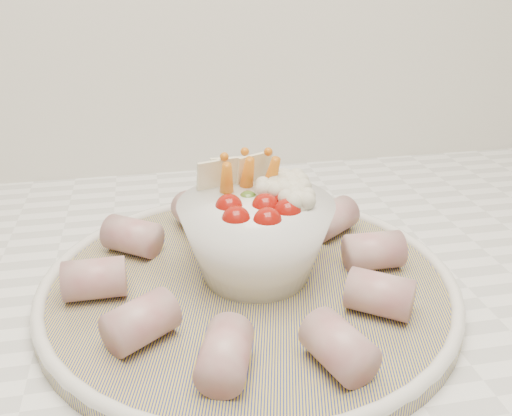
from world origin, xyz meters
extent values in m
cube|color=white|center=(0.00, 1.45, 0.90)|extent=(2.04, 0.62, 0.04)
cylinder|color=navy|center=(0.07, 1.41, 0.93)|extent=(0.47, 0.47, 0.01)
torus|color=white|center=(0.07, 1.41, 0.94)|extent=(0.39, 0.39, 0.01)
sphere|color=maroon|center=(0.06, 1.39, 1.01)|extent=(0.03, 0.03, 0.03)
sphere|color=maroon|center=(0.09, 1.39, 1.01)|extent=(0.03, 0.03, 0.03)
sphere|color=maroon|center=(0.11, 1.40, 1.01)|extent=(0.03, 0.03, 0.03)
sphere|color=maroon|center=(0.06, 1.42, 1.01)|extent=(0.03, 0.03, 0.03)
sphere|color=maroon|center=(0.09, 1.42, 1.01)|extent=(0.03, 0.03, 0.03)
sphere|color=maroon|center=(0.11, 1.42, 1.01)|extent=(0.03, 0.03, 0.03)
sphere|color=#456622|center=(0.08, 1.44, 1.00)|extent=(0.02, 0.02, 0.02)
cone|color=#CB6713|center=(0.06, 1.45, 1.02)|extent=(0.02, 0.04, 0.06)
cone|color=#CB6713|center=(0.08, 1.46, 1.02)|extent=(0.02, 0.04, 0.06)
cone|color=#CB6713|center=(0.10, 1.46, 1.02)|extent=(0.03, 0.04, 0.06)
sphere|color=beige|center=(0.12, 1.43, 1.01)|extent=(0.03, 0.03, 0.03)
sphere|color=beige|center=(0.12, 1.41, 1.01)|extent=(0.03, 0.03, 0.03)
sphere|color=beige|center=(0.12, 1.46, 1.01)|extent=(0.03, 0.03, 0.03)
sphere|color=beige|center=(0.10, 1.44, 1.01)|extent=(0.03, 0.03, 0.03)
cube|color=beige|center=(0.07, 1.47, 1.02)|extent=(0.04, 0.01, 0.04)
cube|color=beige|center=(0.09, 1.47, 1.02)|extent=(0.04, 0.03, 0.04)
cube|color=beige|center=(0.05, 1.46, 1.02)|extent=(0.04, 0.02, 0.04)
cylinder|color=#A14950|center=(0.20, 1.41, 0.95)|extent=(0.05, 0.04, 0.04)
cylinder|color=#A14950|center=(0.18, 1.49, 0.95)|extent=(0.06, 0.06, 0.04)
cylinder|color=#A14950|center=(0.12, 1.54, 0.95)|extent=(0.05, 0.06, 0.04)
cylinder|color=#A14950|center=(0.04, 1.53, 0.95)|extent=(0.05, 0.06, 0.04)
cylinder|color=#A14950|center=(-0.03, 1.49, 0.95)|extent=(0.06, 0.06, 0.04)
cylinder|color=#A14950|center=(-0.06, 1.41, 0.95)|extent=(0.05, 0.04, 0.04)
cylinder|color=#A14950|center=(-0.03, 1.34, 0.95)|extent=(0.06, 0.06, 0.04)
cylinder|color=#A14950|center=(0.03, 1.29, 0.95)|extent=(0.05, 0.06, 0.04)
cylinder|color=#A14950|center=(0.12, 1.28, 0.95)|extent=(0.05, 0.06, 0.04)
cylinder|color=#A14950|center=(0.17, 1.34, 0.95)|extent=(0.06, 0.06, 0.04)
camera|label=1|loc=(-0.01, 0.96, 1.22)|focal=40.00mm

